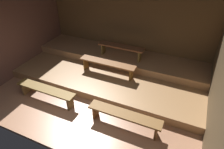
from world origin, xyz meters
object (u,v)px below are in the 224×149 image
bench_floor_right (124,116)px  bench_middle_center (121,48)px  bench_lower_center (107,64)px  bench_floor_left (46,91)px

bench_floor_right → bench_middle_center: bearing=114.2°
bench_middle_center → bench_floor_right: bearing=-65.8°
bench_floor_right → bench_lower_center: bearing=126.8°
bench_lower_center → bench_middle_center: 0.83m
bench_floor_left → bench_lower_center: bearing=55.0°
bench_floor_right → bench_middle_center: 2.71m
bench_floor_left → bench_lower_center: (1.16, 1.65, 0.25)m
bench_floor_right → bench_lower_center: (-1.23, 1.65, 0.25)m
bench_floor_left → bench_floor_right: size_ratio=1.00×
bench_lower_center → bench_floor_right: bearing=-53.2°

